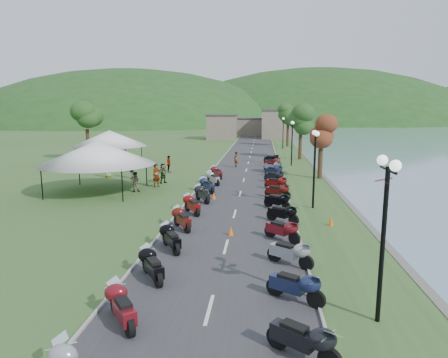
{
  "coord_description": "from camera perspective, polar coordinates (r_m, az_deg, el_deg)",
  "views": [
    {
      "loc": [
        1.61,
        -7.86,
        6.41
      ],
      "look_at": [
        -1.15,
        21.07,
        1.3
      ],
      "focal_mm": 32.0,
      "sensor_mm": 36.0,
      "label": 1
    }
  ],
  "objects": [
    {
      "name": "streetlamp_near",
      "position": [
        12.8,
        21.74,
        -8.54
      ],
      "size": [
        1.4,
        1.4,
        5.0
      ],
      "primitive_type": null,
      "color": "black",
      "rests_on": "ground"
    },
    {
      "name": "tree_lakeside",
      "position": [
        37.95,
        13.68,
        4.78
      ],
      "size": [
        2.28,
        2.28,
        6.33
      ],
      "primitive_type": null,
      "color": "#2E5C22",
      "rests_on": "ground"
    },
    {
      "name": "pedestrian_c",
      "position": [
        38.28,
        -13.07,
        0.07
      ],
      "size": [
        0.73,
        1.31,
        1.91
      ],
      "primitive_type": "imported",
      "rotation": [
        0.0,
        0.0,
        4.9
      ],
      "color": "slate",
      "rests_on": "ground"
    },
    {
      "name": "vendor_tent_side",
      "position": [
        48.05,
        -15.97,
        4.32
      ],
      "size": [
        5.69,
        5.69,
        4.0
      ],
      "primitive_type": null,
      "color": "white",
      "rests_on": "ground"
    },
    {
      "name": "moto_row_left",
      "position": [
        20.14,
        -6.81,
        -7.01
      ],
      "size": [
        2.6,
        37.94,
        1.1
      ],
      "primitive_type": null,
      "color": "#331411",
      "rests_on": "ground"
    },
    {
      "name": "hills_backdrop",
      "position": [
        207.97,
        5.05,
        8.16
      ],
      "size": [
        360.0,
        120.0,
        76.0
      ],
      "primitive_type": null,
      "color": "#285621",
      "rests_on": "ground"
    },
    {
      "name": "far_building",
      "position": [
        93.02,
        3.25,
        7.54
      ],
      "size": [
        18.0,
        16.0,
        5.0
      ],
      "primitive_type": "cube",
      "color": "#796D5E",
      "rests_on": "ground"
    },
    {
      "name": "traffic_cone_near",
      "position": [
        20.62,
        0.95,
        -7.41
      ],
      "size": [
        0.32,
        0.32,
        0.5
      ],
      "primitive_type": "cone",
      "color": "#F2590C",
      "rests_on": "ground"
    },
    {
      "name": "vendor_tent_main",
      "position": [
        32.3,
        -17.57,
        1.66
      ],
      "size": [
        5.89,
        5.89,
        4.0
      ],
      "primitive_type": null,
      "color": "white",
      "rests_on": "ground"
    },
    {
      "name": "pedestrian_a",
      "position": [
        33.7,
        -9.59,
        -1.14
      ],
      "size": [
        0.87,
        0.88,
        1.96
      ],
      "primitive_type": "imported",
      "rotation": [
        0.0,
        0.0,
        0.85
      ],
      "color": "slate",
      "rests_on": "ground"
    },
    {
      "name": "pedestrian_b",
      "position": [
        32.12,
        -12.55,
        -1.79
      ],
      "size": [
        0.82,
        0.53,
        1.58
      ],
      "primitive_type": "imported",
      "rotation": [
        0.0,
        0.0,
        3.29
      ],
      "color": "slate",
      "rests_on": "ground"
    },
    {
      "name": "road",
      "position": [
        48.32,
        3.49,
        2.34
      ],
      "size": [
        7.0,
        120.0,
        0.02
      ],
      "primitive_type": "cube",
      "color": "#37373A",
      "rests_on": "ground"
    },
    {
      "name": "moto_row_right",
      "position": [
        29.14,
        7.56,
        -1.72
      ],
      "size": [
        2.6,
        40.37,
        1.1
      ],
      "primitive_type": null,
      "color": "#331411",
      "rests_on": "ground"
    }
  ]
}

